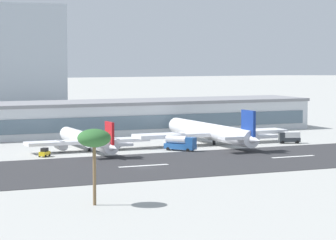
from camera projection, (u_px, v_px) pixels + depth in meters
The scene contains 11 objects.
ground_plane at pixel (145, 168), 174.82m from camera, with size 1400.00×1400.00×0.00m, color #A8A8A3.
runway_strip at pixel (140, 166), 177.38m from camera, with size 800.00×40.61×0.08m, color #2D2D30.
runway_centreline_dash_4 at pixel (144, 166), 177.69m from camera, with size 12.00×1.20×0.01m, color white.
runway_centreline_dash_5 at pixel (293, 157), 193.63m from camera, with size 12.00×1.20×0.01m, color white.
terminal_building at pixel (99, 118), 249.81m from camera, with size 142.78×23.89×10.45m.
airliner_red_tail_gate_0 at pixel (89, 141), 204.71m from camera, with size 32.96×42.70×8.91m.
airliner_navy_tail_gate_1 at pixel (214, 133), 219.62m from camera, with size 45.84×52.18×10.89m.
service_box_truck_0 at pixel (289, 137), 223.68m from camera, with size 6.46×4.44×3.25m.
service_fuel_truck_1 at pixel (180, 143), 206.20m from camera, with size 7.14×8.38×3.95m.
service_baggage_tug_2 at pixel (45, 153), 193.97m from camera, with size 3.33×3.45×2.20m.
palm_tree_1 at pixel (94, 139), 130.34m from camera, with size 5.59×5.59×12.79m.
Camera 1 is at (-65.24, -160.70, 24.85)m, focal length 84.30 mm.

